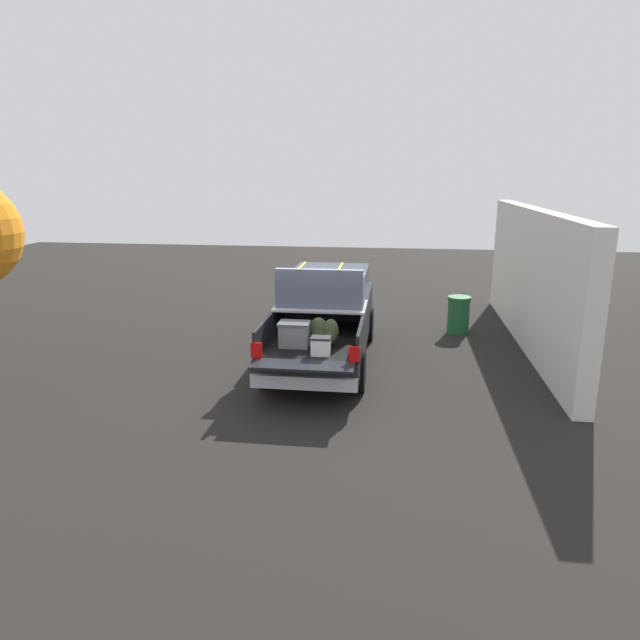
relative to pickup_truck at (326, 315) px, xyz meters
The scene contains 4 objects.
ground_plane 1.03m from the pickup_truck, behind, with size 40.00×40.00×0.00m, color black.
pickup_truck is the anchor object (origin of this frame).
building_facade 5.08m from the pickup_truck, 72.24° to the right, with size 9.11×0.36×3.29m, color silver.
trash_can 4.03m from the pickup_truck, 53.65° to the right, with size 0.60×0.60×0.98m.
Camera 1 is at (-12.13, -1.55, 4.12)m, focal length 32.05 mm.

